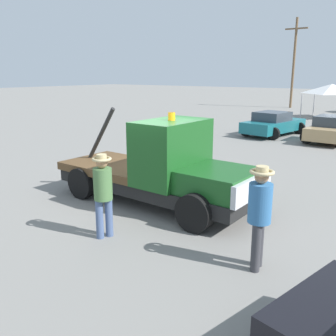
{
  "coord_description": "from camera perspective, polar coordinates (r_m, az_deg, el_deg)",
  "views": [
    {
      "loc": [
        6.1,
        -7.57,
        3.45
      ],
      "look_at": [
        0.5,
        0.0,
        1.05
      ],
      "focal_mm": 40.0,
      "sensor_mm": 36.0,
      "label": 1
    }
  ],
  "objects": [
    {
      "name": "person_at_hood",
      "position": [
        7.97,
        -9.87,
        -3.22
      ],
      "size": [
        0.41,
        0.41,
        1.83
      ],
      "rotation": [
        0.0,
        0.0,
        2.76
      ],
      "color": "#475B84",
      "rests_on": "ground"
    },
    {
      "name": "parked_car_tan",
      "position": [
        21.11,
        23.89,
        5.44
      ],
      "size": [
        2.45,
        4.33,
        1.34
      ],
      "rotation": [
        0.0,
        0.0,
        1.54
      ],
      "color": "tan",
      "rests_on": "ground"
    },
    {
      "name": "utility_pole",
      "position": [
        40.59,
        18.64,
        15.2
      ],
      "size": [
        2.2,
        0.24,
        8.69
      ],
      "color": "brown",
      "rests_on": "ground"
    },
    {
      "name": "canopy_tent_white",
      "position": [
        31.91,
        23.68,
        10.98
      ],
      "size": [
        3.44,
        3.44,
        2.64
      ],
      "color": "#9E9EA3",
      "rests_on": "ground"
    },
    {
      "name": "tow_truck",
      "position": [
        9.81,
        -0.68,
        -0.37
      ],
      "size": [
        5.8,
        2.22,
        2.51
      ],
      "rotation": [
        0.0,
        0.0,
        -0.02
      ],
      "color": "black",
      "rests_on": "ground"
    },
    {
      "name": "ground_plane",
      "position": [
        10.31,
        -2.24,
        -5.25
      ],
      "size": [
        160.0,
        160.0,
        0.0
      ],
      "primitive_type": "plane",
      "color": "gray"
    },
    {
      "name": "person_near_truck",
      "position": [
        6.77,
        13.79,
        -6.19
      ],
      "size": [
        0.42,
        0.42,
        1.91
      ],
      "rotation": [
        0.0,
        0.0,
        0.19
      ],
      "color": "#38383D",
      "rests_on": "ground"
    },
    {
      "name": "parked_car_teal",
      "position": [
        22.15,
        15.72,
        6.49
      ],
      "size": [
        2.79,
        4.47,
        1.34
      ],
      "rotation": [
        0.0,
        0.0,
        1.42
      ],
      "color": "#196670",
      "rests_on": "ground"
    },
    {
      "name": "traffic_cone",
      "position": [
        15.24,
        1.73,
        2.18
      ],
      "size": [
        0.4,
        0.4,
        0.55
      ],
      "color": "black",
      "rests_on": "ground"
    }
  ]
}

